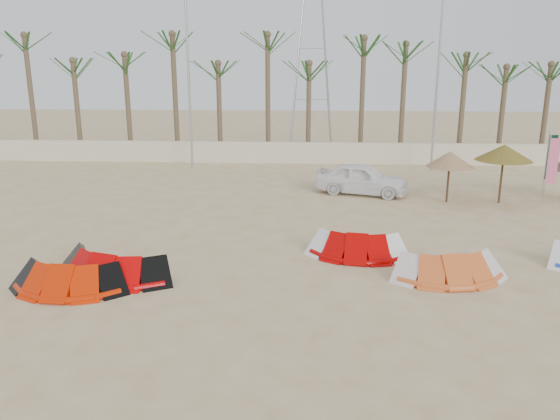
# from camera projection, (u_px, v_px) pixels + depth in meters

# --- Properties ---
(ground) EXTENTS (120.00, 120.00, 0.00)m
(ground) POSITION_uv_depth(u_px,v_px,m) (266.00, 330.00, 12.84)
(ground) COLOR beige
(ground) RESTS_ON ground
(boundary_wall) EXTENTS (60.00, 0.30, 1.30)m
(boundary_wall) POSITION_uv_depth(u_px,v_px,m) (294.00, 153.00, 33.87)
(boundary_wall) COLOR beige
(boundary_wall) RESTS_ON ground
(palm_line) EXTENTS (52.00, 4.00, 7.70)m
(palm_line) POSITION_uv_depth(u_px,v_px,m) (307.00, 56.00, 33.75)
(palm_line) COLOR brown
(palm_line) RESTS_ON ground
(lamp_b) EXTENTS (1.25, 0.14, 11.00)m
(lamp_b) POSITION_uv_depth(u_px,v_px,m) (189.00, 68.00, 30.92)
(lamp_b) COLOR #A5A8AD
(lamp_b) RESTS_ON ground
(lamp_c) EXTENTS (1.25, 0.14, 11.00)m
(lamp_c) POSITION_uv_depth(u_px,v_px,m) (439.00, 68.00, 30.16)
(lamp_c) COLOR #A5A8AD
(lamp_c) RESTS_ON ground
(pylon) EXTENTS (3.00, 3.00, 14.00)m
(pylon) POSITION_uv_depth(u_px,v_px,m) (311.00, 148.00, 39.76)
(pylon) COLOR #A5A8AD
(pylon) RESTS_ON ground
(kite_red_left) EXTENTS (3.97, 2.44, 0.90)m
(kite_red_left) POSITION_uv_depth(u_px,v_px,m) (116.00, 261.00, 16.08)
(kite_red_left) COLOR #C50001
(kite_red_left) RESTS_ON ground
(kite_red_mid) EXTENTS (3.31, 1.69, 0.90)m
(kite_red_mid) POSITION_uv_depth(u_px,v_px,m) (72.00, 273.00, 15.17)
(kite_red_mid) COLOR red
(kite_red_mid) RESTS_ON ground
(kite_red_right) EXTENTS (3.36, 1.92, 0.90)m
(kite_red_right) POSITION_uv_depth(u_px,v_px,m) (356.00, 242.00, 17.80)
(kite_red_right) COLOR #AC0000
(kite_red_right) RESTS_ON ground
(kite_orange) EXTENTS (3.45, 1.95, 0.90)m
(kite_orange) POSITION_uv_depth(u_px,v_px,m) (448.00, 263.00, 15.95)
(kite_orange) COLOR #D75B25
(kite_orange) RESTS_ON ground
(parasol_left) EXTENTS (2.06, 2.06, 2.30)m
(parasol_left) POSITION_uv_depth(u_px,v_px,m) (450.00, 159.00, 24.08)
(parasol_left) COLOR #4C331E
(parasol_left) RESTS_ON ground
(parasol_mid) EXTENTS (2.45, 2.45, 2.63)m
(parasol_mid) POSITION_uv_depth(u_px,v_px,m) (504.00, 153.00, 23.80)
(parasol_mid) COLOR #4C331E
(parasol_mid) RESTS_ON ground
(flag_pink) EXTENTS (0.45, 0.07, 3.08)m
(flag_pink) POSITION_uv_depth(u_px,v_px,m) (552.00, 163.00, 23.88)
(flag_pink) COLOR #A5A8AD
(flag_pink) RESTS_ON ground
(flag_green) EXTENTS (0.45, 0.08, 3.12)m
(flag_green) POSITION_uv_depth(u_px,v_px,m) (550.00, 159.00, 24.61)
(flag_green) COLOR #A5A8AD
(flag_green) RESTS_ON ground
(car) EXTENTS (4.65, 2.96, 1.47)m
(car) POSITION_uv_depth(u_px,v_px,m) (362.00, 179.00, 25.87)
(car) COLOR white
(car) RESTS_ON ground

